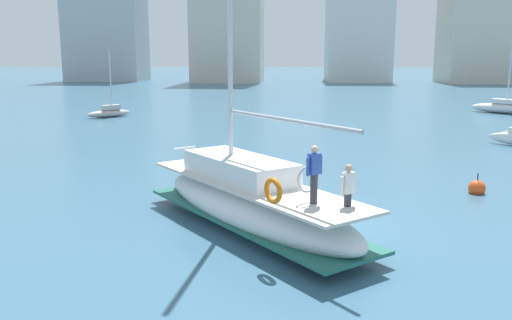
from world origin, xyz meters
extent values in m
plane|color=#38607A|center=(0.00, 0.00, 0.00)|extent=(400.00, 400.00, 0.00)
ellipsoid|color=white|center=(-1.94, -0.63, 0.70)|extent=(7.88, 8.99, 1.40)
cube|color=#236656|center=(-1.94, -0.63, 0.39)|extent=(7.78, 8.85, 0.10)
cube|color=beige|center=(-1.94, -0.63, 1.44)|extent=(7.43, 8.50, 0.08)
cube|color=white|center=(-2.39, -0.06, 1.83)|extent=(4.01, 4.42, 0.70)
cylinder|color=silver|center=(-2.69, 0.31, 6.58)|extent=(0.16, 0.16, 10.19)
cylinder|color=#B7B7BC|center=(-0.89, -1.94, 3.60)|extent=(3.70, 4.57, 0.12)
cylinder|color=silver|center=(-4.71, 2.82, 1.95)|extent=(0.74, 0.61, 0.06)
torus|color=orange|center=(-1.21, -3.42, 1.95)|extent=(0.55, 0.63, 0.70)
cylinder|color=#33333D|center=(-0.14, -2.87, 1.88)|extent=(0.20, 0.20, 0.80)
cube|color=#3351AD|center=(-0.14, -2.87, 2.56)|extent=(0.37, 0.36, 0.56)
sphere|color=beige|center=(-0.14, -2.87, 2.95)|extent=(0.20, 0.20, 0.20)
cylinder|color=#3351AD|center=(-0.31, -3.01, 2.51)|extent=(0.09, 0.09, 0.50)
cylinder|color=#3351AD|center=(0.03, -2.73, 2.51)|extent=(0.09, 0.09, 0.50)
cylinder|color=#33333D|center=(0.74, -3.09, 1.66)|extent=(0.20, 0.20, 0.35)
cube|color=white|center=(0.74, -3.09, 2.11)|extent=(0.37, 0.36, 0.56)
sphere|color=tan|center=(0.74, -3.09, 2.50)|extent=(0.20, 0.20, 0.20)
cylinder|color=white|center=(0.57, -3.23, 2.06)|extent=(0.09, 0.09, 0.50)
cylinder|color=white|center=(0.91, -2.95, 2.06)|extent=(0.09, 0.09, 0.50)
torus|color=silver|center=(-0.29, -2.69, 2.10)|extent=(0.63, 0.52, 0.76)
ellipsoid|color=silver|center=(18.66, 33.87, 0.45)|extent=(5.09, 4.67, 0.91)
cube|color=silver|center=(18.87, 33.69, 1.11)|extent=(2.25, 2.12, 0.40)
cylinder|color=silver|center=(18.98, 33.60, 3.91)|extent=(0.14, 0.14, 6.00)
ellipsoid|color=#B7B2A8|center=(-16.31, 28.65, 0.32)|extent=(3.50, 3.38, 0.64)
cube|color=#B7B2A8|center=(-16.16, 28.79, 0.84)|extent=(1.56, 1.52, 0.40)
cylinder|color=silver|center=(-16.09, 28.86, 3.21)|extent=(0.11, 0.11, 5.14)
sphere|color=#EA4C19|center=(6.60, 4.25, 0.20)|extent=(0.66, 0.66, 0.66)
cylinder|color=black|center=(6.60, 4.25, 0.50)|extent=(0.04, 0.04, 0.60)
cube|color=#B2B7BC|center=(-36.99, 90.44, 10.73)|extent=(14.42, 10.53, 21.46)
cube|color=beige|center=(-12.49, 88.19, 12.86)|extent=(12.85, 15.07, 25.72)
cube|color=silver|center=(12.28, 91.22, 8.59)|extent=(11.90, 12.57, 17.19)
cube|color=beige|center=(34.83, 86.91, 7.79)|extent=(14.84, 11.72, 15.58)
camera|label=1|loc=(-0.83, -16.89, 5.43)|focal=37.93mm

